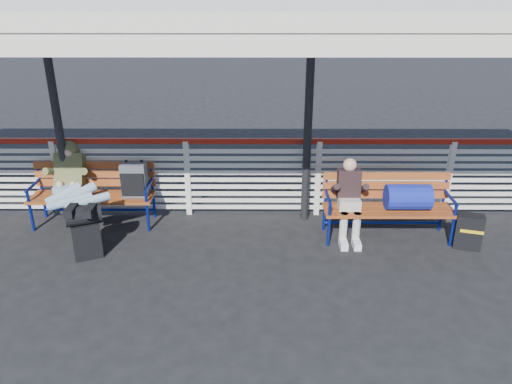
{
  "coord_description": "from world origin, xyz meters",
  "views": [
    {
      "loc": [
        1.08,
        -5.22,
        3.4
      ],
      "look_at": [
        1.05,
        1.0,
        0.76
      ],
      "focal_mm": 35.0,
      "sensor_mm": 36.0,
      "label": 1
    }
  ],
  "objects_px": {
    "bench_left": "(109,185)",
    "companion_person": "(349,199)",
    "bench_right": "(398,199)",
    "suitcase_side": "(468,232)",
    "traveler_man": "(74,191)",
    "luggage_stack": "(85,230)"
  },
  "relations": [
    {
      "from": "luggage_stack",
      "to": "suitcase_side",
      "type": "distance_m",
      "value": 5.14
    },
    {
      "from": "luggage_stack",
      "to": "companion_person",
      "type": "height_order",
      "value": "companion_person"
    },
    {
      "from": "bench_right",
      "to": "companion_person",
      "type": "xyz_separation_m",
      "value": [
        -0.68,
        -0.0,
        -0.01
      ]
    },
    {
      "from": "bench_left",
      "to": "traveler_man",
      "type": "height_order",
      "value": "traveler_man"
    },
    {
      "from": "bench_left",
      "to": "companion_person",
      "type": "relative_size",
      "value": 1.57
    },
    {
      "from": "luggage_stack",
      "to": "suitcase_side",
      "type": "relative_size",
      "value": 1.49
    },
    {
      "from": "bench_left",
      "to": "bench_right",
      "type": "bearing_deg",
      "value": -6.26
    },
    {
      "from": "luggage_stack",
      "to": "companion_person",
      "type": "distance_m",
      "value": 3.58
    },
    {
      "from": "bench_right",
      "to": "suitcase_side",
      "type": "bearing_deg",
      "value": -18.21
    },
    {
      "from": "traveler_man",
      "to": "suitcase_side",
      "type": "bearing_deg",
      "value": -4.28
    },
    {
      "from": "luggage_stack",
      "to": "bench_left",
      "type": "relative_size",
      "value": 0.41
    },
    {
      "from": "bench_left",
      "to": "traveler_man",
      "type": "xyz_separation_m",
      "value": [
        -0.39,
        -0.35,
        0.06
      ]
    },
    {
      "from": "luggage_stack",
      "to": "bench_right",
      "type": "relative_size",
      "value": 0.41
    },
    {
      "from": "bench_right",
      "to": "bench_left",
      "type": "bearing_deg",
      "value": 173.74
    },
    {
      "from": "luggage_stack",
      "to": "traveler_man",
      "type": "distance_m",
      "value": 0.81
    },
    {
      "from": "suitcase_side",
      "to": "bench_right",
      "type": "bearing_deg",
      "value": 177.82
    },
    {
      "from": "bench_right",
      "to": "companion_person",
      "type": "height_order",
      "value": "companion_person"
    },
    {
      "from": "luggage_stack",
      "to": "bench_left",
      "type": "bearing_deg",
      "value": 64.81
    },
    {
      "from": "companion_person",
      "to": "bench_right",
      "type": "bearing_deg",
      "value": 0.31
    },
    {
      "from": "luggage_stack",
      "to": "traveler_man",
      "type": "xyz_separation_m",
      "value": [
        -0.35,
        0.68,
        0.27
      ]
    },
    {
      "from": "bench_left",
      "to": "companion_person",
      "type": "height_order",
      "value": "companion_person"
    },
    {
      "from": "luggage_stack",
      "to": "traveler_man",
      "type": "relative_size",
      "value": 0.46
    }
  ]
}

